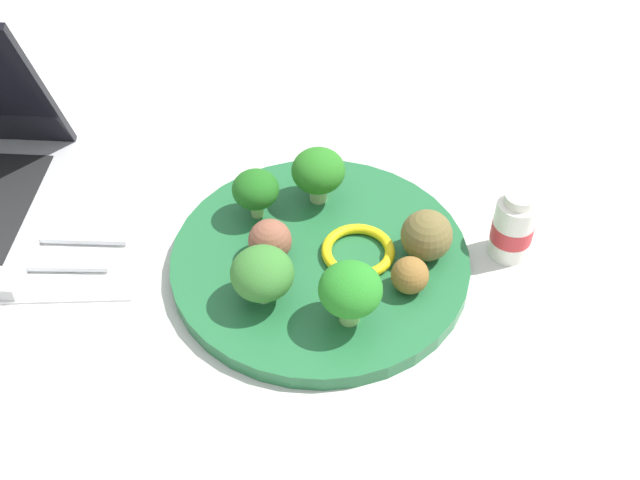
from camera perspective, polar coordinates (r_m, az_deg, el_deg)
ground_plane at (r=0.76m, az=-0.00°, el=-1.92°), size 4.00×4.00×0.00m
plate at (r=0.75m, az=-0.00°, el=-1.51°), size 0.28×0.28×0.02m
broccoli_floret_near_rim at (r=0.76m, az=-4.63°, el=3.59°), size 0.05×0.05×0.05m
broccoli_floret_back_right at (r=0.69m, az=-4.15°, el=-2.43°), size 0.06×0.06×0.06m
broccoli_floret_mid_right at (r=0.66m, az=2.19°, el=-3.62°), size 0.05×0.05×0.06m
broccoli_floret_mid_left at (r=0.78m, az=-0.29°, el=4.92°), size 0.05×0.05×0.06m
meatball_far_rim at (r=0.74m, az=7.62°, el=0.41°), size 0.05×0.05×0.05m
meatball_front_left at (r=0.73m, az=-3.59°, el=0.00°), size 0.04×0.04×0.04m
meatball_near_rim at (r=0.71m, az=6.45°, el=-2.53°), size 0.03×0.03×0.03m
pepper_ring_front_left at (r=0.74m, az=2.75°, el=-0.83°), size 0.09×0.09×0.01m
napkin at (r=0.81m, az=-18.70°, el=-0.97°), size 0.17×0.12×0.01m
fork at (r=0.79m, az=-19.56°, el=-1.64°), size 0.12×0.02×0.01m
knife at (r=0.82m, az=-19.01°, el=0.20°), size 0.15×0.02×0.01m
yogurt_bottle at (r=0.77m, az=13.63°, el=0.91°), size 0.04×0.04×0.07m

